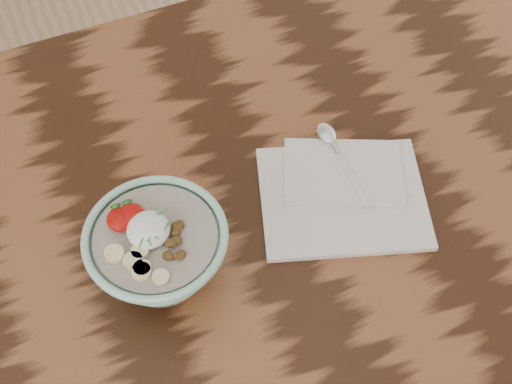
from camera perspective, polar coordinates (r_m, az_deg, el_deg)
table at (r=106.07cm, az=-10.09°, el=-7.72°), size 160.00×90.00×75.00cm
breakfast_bowl at (r=90.65cm, az=-7.86°, el=-4.71°), size 17.97×17.97×12.17cm
napkin at (r=101.87cm, az=6.96°, el=-0.02°), size 27.77×24.90×1.42cm
spoon at (r=105.27cm, az=6.17°, el=3.82°), size 2.73×16.01×0.84cm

